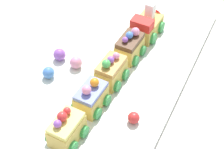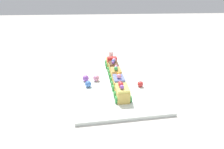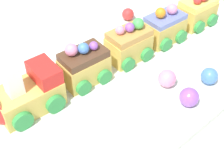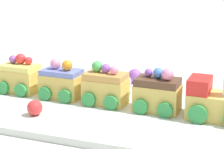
{
  "view_description": "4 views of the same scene",
  "coord_description": "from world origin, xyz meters",
  "px_view_note": "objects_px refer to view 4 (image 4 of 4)",
  "views": [
    {
      "loc": [
        -0.57,
        -0.28,
        0.64
      ],
      "look_at": [
        -0.04,
        -0.03,
        0.05
      ],
      "focal_mm": 60.0,
      "sensor_mm": 36.0,
      "label": 1
    },
    {
      "loc": [
        -0.79,
        0.13,
        0.36
      ],
      "look_at": [
        -0.04,
        0.01,
        0.05
      ],
      "focal_mm": 28.0,
      "sensor_mm": 36.0,
      "label": 2
    },
    {
      "loc": [
        0.29,
        0.3,
        0.36
      ],
      "look_at": [
        0.04,
        0.02,
        0.03
      ],
      "focal_mm": 50.0,
      "sensor_mm": 36.0,
      "label": 3
    },
    {
      "loc": [
        0.2,
        -0.61,
        0.24
      ],
      "look_at": [
        -0.03,
        0.03,
        0.05
      ],
      "focal_mm": 60.0,
      "sensor_mm": 36.0,
      "label": 4
    }
  ],
  "objects_px": {
    "cake_car_lemon": "(20,78)",
    "gumball_red": "(35,108)",
    "cake_car_chocolate": "(158,94)",
    "cake_car_caramel": "(106,88)",
    "cake_train_locomotive": "(224,103)",
    "cake_car_blueberry": "(62,83)",
    "gumball_purple": "(135,76)",
    "gumball_pink": "(124,82)",
    "gumball_blue": "(105,75)"
  },
  "relations": [
    {
      "from": "cake_car_caramel",
      "to": "gumball_purple",
      "type": "bearing_deg",
      "value": 88.21
    },
    {
      "from": "gumball_pink",
      "to": "gumball_red",
      "type": "bearing_deg",
      "value": -115.89
    },
    {
      "from": "cake_train_locomotive",
      "to": "gumball_red",
      "type": "xyz_separation_m",
      "value": [
        -0.29,
        -0.09,
        -0.01
      ]
    },
    {
      "from": "gumball_red",
      "to": "cake_car_blueberry",
      "type": "bearing_deg",
      "value": 90.42
    },
    {
      "from": "cake_car_chocolate",
      "to": "gumball_purple",
      "type": "xyz_separation_m",
      "value": [
        -0.08,
        0.15,
        -0.01
      ]
    },
    {
      "from": "cake_car_caramel",
      "to": "gumball_blue",
      "type": "height_order",
      "value": "cake_car_caramel"
    },
    {
      "from": "cake_train_locomotive",
      "to": "gumball_purple",
      "type": "relative_size",
      "value": 4.07
    },
    {
      "from": "cake_train_locomotive",
      "to": "gumball_purple",
      "type": "distance_m",
      "value": 0.25
    },
    {
      "from": "cake_car_chocolate",
      "to": "cake_car_caramel",
      "type": "height_order",
      "value": "same"
    },
    {
      "from": "gumball_red",
      "to": "gumball_blue",
      "type": "relative_size",
      "value": 0.92
    },
    {
      "from": "cake_car_caramel",
      "to": "gumball_purple",
      "type": "distance_m",
      "value": 0.15
    },
    {
      "from": "cake_car_lemon",
      "to": "cake_car_blueberry",
      "type": "bearing_deg",
      "value": -0.18
    },
    {
      "from": "cake_car_caramel",
      "to": "cake_car_blueberry",
      "type": "xyz_separation_m",
      "value": [
        -0.09,
        0.0,
        -0.0
      ]
    },
    {
      "from": "cake_train_locomotive",
      "to": "gumball_red",
      "type": "height_order",
      "value": "cake_train_locomotive"
    },
    {
      "from": "gumball_purple",
      "to": "gumball_pink",
      "type": "height_order",
      "value": "same"
    },
    {
      "from": "cake_car_lemon",
      "to": "gumball_pink",
      "type": "bearing_deg",
      "value": 27.24
    },
    {
      "from": "cake_car_chocolate",
      "to": "gumball_pink",
      "type": "bearing_deg",
      "value": 135.3
    },
    {
      "from": "cake_car_blueberry",
      "to": "gumball_blue",
      "type": "xyz_separation_m",
      "value": [
        0.04,
        0.13,
        -0.01
      ]
    },
    {
      "from": "cake_car_caramel",
      "to": "gumball_red",
      "type": "bearing_deg",
      "value": -130.39
    },
    {
      "from": "cake_train_locomotive",
      "to": "gumball_pink",
      "type": "relative_size",
      "value": 4.13
    },
    {
      "from": "gumball_purple",
      "to": "cake_car_blueberry",
      "type": "bearing_deg",
      "value": -125.29
    },
    {
      "from": "cake_car_blueberry",
      "to": "gumball_pink",
      "type": "height_order",
      "value": "cake_car_blueberry"
    },
    {
      "from": "cake_train_locomotive",
      "to": "cake_car_blueberry",
      "type": "xyz_separation_m",
      "value": [
        -0.29,
        0.01,
        0.0
      ]
    },
    {
      "from": "cake_car_chocolate",
      "to": "cake_car_lemon",
      "type": "distance_m",
      "value": 0.28
    },
    {
      "from": "cake_car_chocolate",
      "to": "cake_train_locomotive",
      "type": "bearing_deg",
      "value": 0.06
    },
    {
      "from": "cake_car_chocolate",
      "to": "cake_car_blueberry",
      "type": "distance_m",
      "value": 0.19
    },
    {
      "from": "cake_train_locomotive",
      "to": "cake_car_chocolate",
      "type": "relative_size",
      "value": 1.58
    },
    {
      "from": "cake_train_locomotive",
      "to": "cake_car_lemon",
      "type": "bearing_deg",
      "value": 179.96
    },
    {
      "from": "cake_train_locomotive",
      "to": "cake_car_caramel",
      "type": "height_order",
      "value": "cake_train_locomotive"
    },
    {
      "from": "gumball_red",
      "to": "gumball_purple",
      "type": "relative_size",
      "value": 0.86
    },
    {
      "from": "cake_car_caramel",
      "to": "cake_train_locomotive",
      "type": "bearing_deg",
      "value": -0.01
    },
    {
      "from": "cake_car_lemon",
      "to": "gumball_red",
      "type": "xyz_separation_m",
      "value": [
        0.1,
        -0.1,
        -0.02
      ]
    },
    {
      "from": "cake_car_caramel",
      "to": "gumball_red",
      "type": "distance_m",
      "value": 0.13
    },
    {
      "from": "gumball_pink",
      "to": "gumball_blue",
      "type": "bearing_deg",
      "value": 144.37
    },
    {
      "from": "cake_train_locomotive",
      "to": "cake_car_chocolate",
      "type": "bearing_deg",
      "value": -179.94
    },
    {
      "from": "cake_car_caramel",
      "to": "cake_car_lemon",
      "type": "bearing_deg",
      "value": 179.92
    },
    {
      "from": "cake_train_locomotive",
      "to": "cake_car_blueberry",
      "type": "bearing_deg",
      "value": -180.0
    },
    {
      "from": "gumball_red",
      "to": "cake_car_caramel",
      "type": "bearing_deg",
      "value": 47.13
    },
    {
      "from": "cake_car_blueberry",
      "to": "gumball_pink",
      "type": "relative_size",
      "value": 2.61
    },
    {
      "from": "gumball_blue",
      "to": "cake_train_locomotive",
      "type": "bearing_deg",
      "value": -29.38
    },
    {
      "from": "cake_car_blueberry",
      "to": "cake_car_lemon",
      "type": "height_order",
      "value": "cake_car_lemon"
    },
    {
      "from": "gumball_pink",
      "to": "cake_train_locomotive",
      "type": "bearing_deg",
      "value": -27.43
    },
    {
      "from": "cake_train_locomotive",
      "to": "cake_car_chocolate",
      "type": "xyz_separation_m",
      "value": [
        -0.11,
        0.0,
        0.0
      ]
    },
    {
      "from": "cake_car_chocolate",
      "to": "cake_car_caramel",
      "type": "bearing_deg",
      "value": 179.91
    },
    {
      "from": "cake_car_caramel",
      "to": "gumball_pink",
      "type": "relative_size",
      "value": 2.61
    },
    {
      "from": "cake_car_blueberry",
      "to": "cake_train_locomotive",
      "type": "bearing_deg",
      "value": 0.0
    },
    {
      "from": "cake_car_chocolate",
      "to": "cake_car_lemon",
      "type": "relative_size",
      "value": 1.0
    },
    {
      "from": "cake_car_blueberry",
      "to": "cake_car_lemon",
      "type": "bearing_deg",
      "value": 179.82
    },
    {
      "from": "cake_car_blueberry",
      "to": "gumball_blue",
      "type": "bearing_deg",
      "value": 77.34
    },
    {
      "from": "cake_car_lemon",
      "to": "gumball_purple",
      "type": "height_order",
      "value": "cake_car_lemon"
    }
  ]
}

